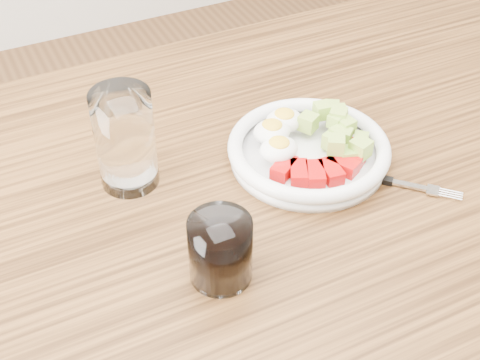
# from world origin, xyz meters

# --- Properties ---
(dining_table) EXTENTS (1.50, 0.90, 0.77)m
(dining_table) POSITION_xyz_m (0.00, 0.00, 0.67)
(dining_table) COLOR brown
(dining_table) RESTS_ON ground
(bowl) EXTENTS (0.24, 0.24, 0.06)m
(bowl) POSITION_xyz_m (0.12, 0.04, 0.79)
(bowl) COLOR white
(bowl) RESTS_ON dining_table
(fork) EXTENTS (0.14, 0.14, 0.01)m
(fork) POSITION_xyz_m (0.18, -0.05, 0.77)
(fork) COLOR black
(fork) RESTS_ON dining_table
(water_glass) EXTENTS (0.08, 0.08, 0.15)m
(water_glass) POSITION_xyz_m (-0.14, 0.11, 0.84)
(water_glass) COLOR white
(water_glass) RESTS_ON dining_table
(coffee_glass) EXTENTS (0.08, 0.08, 0.09)m
(coffee_glass) POSITION_xyz_m (-0.09, -0.11, 0.81)
(coffee_glass) COLOR white
(coffee_glass) RESTS_ON dining_table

